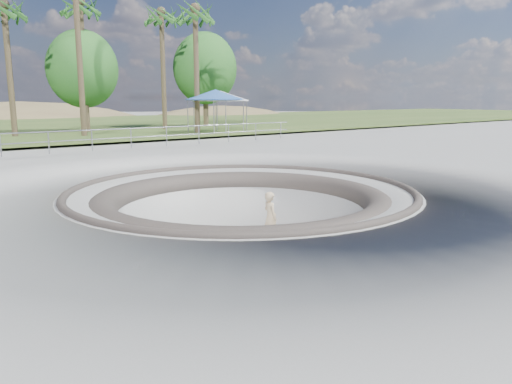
# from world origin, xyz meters

# --- Properties ---
(ground) EXTENTS (180.00, 180.00, 0.00)m
(ground) POSITION_xyz_m (0.00, 0.00, 0.00)
(ground) COLOR #9F9E9A
(ground) RESTS_ON ground
(skate_bowl) EXTENTS (14.00, 14.00, 4.10)m
(skate_bowl) POSITION_xyz_m (0.00, 0.00, -1.83)
(skate_bowl) COLOR #9F9E9A
(skate_bowl) RESTS_ON ground
(safety_railing) EXTENTS (25.00, 0.06, 1.03)m
(safety_railing) POSITION_xyz_m (0.00, 12.00, 0.69)
(safety_railing) COLOR gray
(safety_railing) RESTS_ON ground
(skateboard) EXTENTS (0.82, 0.53, 0.08)m
(skateboard) POSITION_xyz_m (1.02, -0.12, -1.83)
(skateboard) COLOR olive
(skateboard) RESTS_ON ground
(skater) EXTENTS (0.51, 0.67, 1.67)m
(skater) POSITION_xyz_m (1.02, -0.12, -0.98)
(skater) COLOR #CEB185
(skater) RESTS_ON skateboard
(canopy_white) EXTENTS (5.32, 5.32, 2.88)m
(canopy_white) POSITION_xyz_m (11.56, 18.00, 2.80)
(canopy_white) COLOR gray
(canopy_white) RESTS_ON ground
(canopy_blue) EXTENTS (5.82, 5.82, 2.97)m
(canopy_blue) POSITION_xyz_m (11.13, 18.00, 2.88)
(canopy_blue) COLOR gray
(canopy_blue) RESTS_ON ground
(palm_b) EXTENTS (2.60, 2.60, 8.87)m
(palm_b) POSITION_xyz_m (-0.99, 22.72, 7.76)
(palm_b) COLOR brown
(palm_b) RESTS_ON ground
(palm_d) EXTENTS (2.60, 2.60, 9.73)m
(palm_d) POSITION_xyz_m (4.15, 24.02, 8.57)
(palm_d) COLOR brown
(palm_d) RESTS_ON ground
(palm_e) EXTENTS (2.60, 2.60, 9.22)m
(palm_e) POSITION_xyz_m (9.94, 18.50, 8.09)
(palm_e) COLOR brown
(palm_e) RESTS_ON ground
(palm_f) EXTENTS (2.60, 2.60, 9.64)m
(palm_f) POSITION_xyz_m (10.04, 23.49, 8.49)
(palm_f) COLOR brown
(palm_f) RESTS_ON ground
(bushy_tree_mid) EXTENTS (5.05, 4.59, 7.28)m
(bushy_tree_mid) POSITION_xyz_m (4.29, 24.72, 4.68)
(bushy_tree_mid) COLOR brown
(bushy_tree_mid) RESTS_ON ground
(bushy_tree_right) EXTENTS (5.50, 5.00, 7.94)m
(bushy_tree_right) POSITION_xyz_m (14.79, 24.96, 5.09)
(bushy_tree_right) COLOR brown
(bushy_tree_right) RESTS_ON ground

